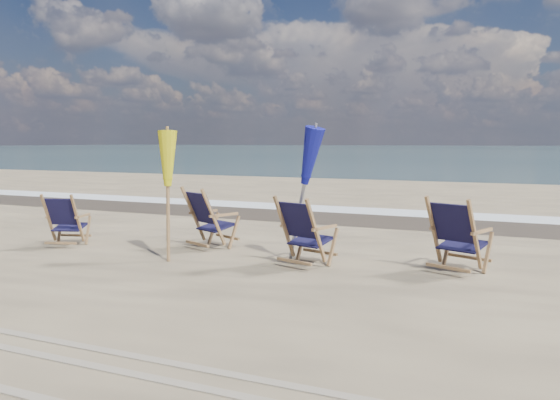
% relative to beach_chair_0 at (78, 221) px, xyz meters
% --- Properties ---
extents(ocean, '(400.00, 400.00, 0.00)m').
position_rel_beach_chair_0_xyz_m(ocean, '(3.46, 126.65, -0.47)').
color(ocean, '#37585C').
rests_on(ocean, ground).
extents(surf_foam, '(200.00, 1.40, 0.01)m').
position_rel_beach_chair_0_xyz_m(surf_foam, '(3.46, 6.95, -0.47)').
color(surf_foam, silver).
rests_on(surf_foam, ground).
extents(wet_sand_strip, '(200.00, 2.60, 0.00)m').
position_rel_beach_chair_0_xyz_m(wet_sand_strip, '(3.46, 5.45, -0.47)').
color(wet_sand_strip, '#42362A').
rests_on(wet_sand_strip, ground).
extents(tire_tracks, '(80.00, 1.30, 0.01)m').
position_rel_beach_chair_0_xyz_m(tire_tracks, '(3.46, -4.15, -0.47)').
color(tire_tracks, gray).
rests_on(tire_tracks, ground).
extents(beach_chair_0, '(0.78, 0.83, 0.95)m').
position_rel_beach_chair_0_xyz_m(beach_chair_0, '(0.00, 0.00, 0.00)').
color(beach_chair_0, black).
rests_on(beach_chair_0, ground).
extents(beach_chair_1, '(0.94, 0.99, 1.07)m').
position_rel_beach_chair_0_xyz_m(beach_chair_1, '(2.34, 0.63, 0.06)').
color(beach_chair_1, black).
rests_on(beach_chair_1, ground).
extents(beach_chair_2, '(0.87, 0.93, 1.06)m').
position_rel_beach_chair_0_xyz_m(beach_chair_2, '(4.36, 0.05, 0.05)').
color(beach_chair_2, black).
rests_on(beach_chair_2, ground).
extents(beach_chair_3, '(0.94, 0.99, 1.09)m').
position_rel_beach_chair_0_xyz_m(beach_chair_3, '(6.47, 0.49, 0.07)').
color(beach_chair_3, black).
rests_on(beach_chair_3, ground).
extents(umbrella_yellow, '(0.30, 0.30, 1.99)m').
position_rel_beach_chair_0_xyz_m(umbrella_yellow, '(2.04, -0.22, 1.00)').
color(umbrella_yellow, olive).
rests_on(umbrella_yellow, ground).
extents(umbrella_blue, '(0.30, 0.30, 2.09)m').
position_rel_beach_chair_0_xyz_m(umbrella_blue, '(3.99, 0.40, 1.09)').
color(umbrella_blue, '#A5A5AD').
rests_on(umbrella_blue, ground).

